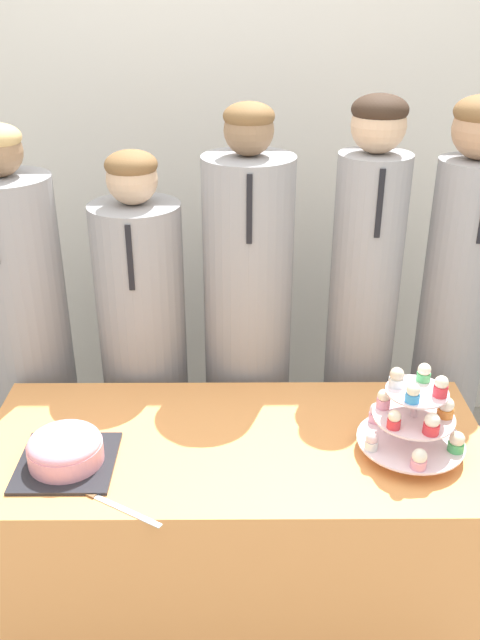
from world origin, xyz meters
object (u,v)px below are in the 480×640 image
at_px(student_2, 248,346).
at_px(student_3, 360,335).
at_px(student_4, 451,333).
at_px(student_0, 29,355).
at_px(round_cake, 65,449).
at_px(student_1, 145,364).
at_px(cake_knife, 98,498).
at_px(cupcake_stand, 414,417).

xyz_separation_m(student_2, student_3, (0.41, -0.00, 0.04)).
bearing_deg(student_4, student_2, 180.00).
bearing_deg(student_2, student_3, -0.00).
distance_m(student_0, student_3, 1.21).
distance_m(round_cake, student_0, 0.69).
bearing_deg(student_1, cake_knife, -92.13).
bearing_deg(student_1, student_0, 180.00).
bearing_deg(student_2, student_4, -0.00).
relative_size(cupcake_stand, student_0, 0.20).
distance_m(student_1, student_2, 0.39).
xyz_separation_m(cake_knife, student_3, (0.82, 0.77, 0.08)).
bearing_deg(student_3, cake_knife, -136.51).
bearing_deg(student_0, cake_knife, -63.00).
xyz_separation_m(cake_knife, student_1, (0.03, 0.77, -0.03)).
relative_size(round_cake, student_1, 0.19).
bearing_deg(student_2, cake_knife, -117.78).
height_order(cake_knife, student_3, student_3).
bearing_deg(student_3, student_1, 180.00).
relative_size(cake_knife, student_3, 0.17).
distance_m(cake_knife, student_2, 0.87).
bearing_deg(student_3, cupcake_stand, -84.55).
xyz_separation_m(cupcake_stand, student_1, (-0.84, 0.58, -0.16)).
bearing_deg(student_1, cupcake_stand, -34.48).
bearing_deg(student_1, student_2, 0.00).
bearing_deg(student_0, student_2, 0.00).
bearing_deg(student_0, student_1, -0.00).
relative_size(cake_knife, student_2, 0.17).
relative_size(student_0, student_3, 0.95).
relative_size(student_0, student_4, 0.95).
bearing_deg(student_4, student_0, 180.00).
distance_m(student_2, student_4, 0.74).
bearing_deg(student_2, cupcake_stand, -51.31).
bearing_deg(cake_knife, student_3, 74.73).
bearing_deg(cake_knife, student_0, 148.24).
height_order(cake_knife, student_2, student_2).
distance_m(cake_knife, cupcake_stand, 0.90).
bearing_deg(round_cake, student_0, 113.99).
bearing_deg(student_3, round_cake, -146.00).
relative_size(student_0, student_1, 1.06).
xyz_separation_m(round_cake, student_2, (0.52, 0.63, -0.01)).
relative_size(cupcake_stand, student_1, 0.21).
distance_m(cupcake_stand, student_3, 0.58).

